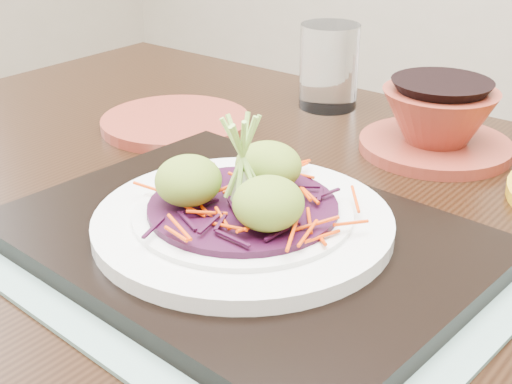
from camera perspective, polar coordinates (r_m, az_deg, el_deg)
The scene contains 11 objects.
dining_table at distance 0.70m, azimuth 2.13°, elevation -10.67°, with size 1.32×0.95×0.78m.
placemat at distance 0.61m, azimuth -1.03°, elevation -4.62°, with size 0.44×0.35×0.00m, color gray.
serving_tray at distance 0.60m, azimuth -1.03°, elevation -3.75°, with size 0.39×0.29×0.02m, color black.
white_plate at distance 0.60m, azimuth -1.05°, elevation -2.32°, with size 0.25×0.25×0.02m.
cabbage_bed at distance 0.59m, azimuth -1.06°, elevation -1.23°, with size 0.16×0.16×0.01m, color #300923.
carrot_julienne at distance 0.59m, azimuth -1.06°, elevation -0.55°, with size 0.19×0.19×0.01m, color #E03903, non-canonical shape.
guacamole_scoops at distance 0.58m, azimuth -1.11°, elevation 0.72°, with size 0.14×0.12×0.04m.
scallion_garnish at distance 0.57m, azimuth -1.09°, elevation 2.49°, with size 0.06×0.06×0.09m, color #8FC34E, non-canonical shape.
terracotta_side_plate at distance 0.89m, azimuth -6.43°, elevation 5.56°, with size 0.18×0.18×0.01m, color maroon.
water_glass at distance 0.95m, azimuth 5.86°, elevation 9.96°, with size 0.08×0.08×0.11m, color white.
terracotta_bowl_set at distance 0.83m, azimuth 14.31°, elevation 5.27°, with size 0.23×0.23×0.07m.
Camera 1 is at (0.24, -0.50, 1.09)m, focal length 50.00 mm.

